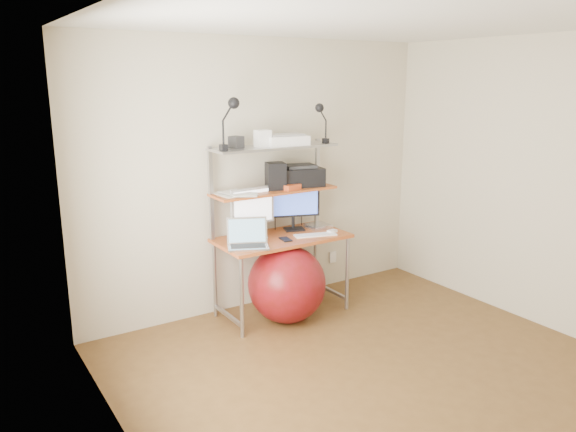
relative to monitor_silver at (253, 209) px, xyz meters
The scene contains 20 objects.
room 1.59m from the monitor_silver, 81.18° to the right, with size 3.60×3.60×3.60m.
computer_desk 0.25m from the monitor_silver, 10.44° to the right, with size 1.20×0.60×1.57m.
wall_outlet 1.32m from the monitor_silver, 12.31° to the left, with size 0.08×0.01×0.12m, color white.
monitor_silver is the anchor object (origin of this frame).
monitor_black 0.46m from the monitor_silver, ahead, with size 0.49×0.22×0.51m.
laptop 0.34m from the monitor_silver, 129.46° to the right, with size 0.43×0.39×0.30m.
keyboard 0.62m from the monitor_silver, 25.43° to the right, with size 0.39×0.11×0.01m, color white.
mouse 0.79m from the monitor_silver, 19.43° to the right, with size 0.09×0.05×0.02m, color white.
mac_mini 0.73m from the monitor_silver, ahead, with size 0.20×0.20×0.04m, color silver.
phone 0.40m from the monitor_silver, 46.73° to the right, with size 0.08×0.14×0.01m, color black.
printer 0.60m from the monitor_silver, ahead, with size 0.47×0.37×0.20m.
nas_cube 0.38m from the monitor_silver, ahead, with size 0.17×0.17×0.24m, color black.
red_box 0.41m from the monitor_silver, ahead, with size 0.17×0.11×0.05m, color #CC4B20.
scanner 0.69m from the monitor_silver, ahead, with size 0.40×0.29×0.10m.
box_white 0.63m from the monitor_silver, ahead, with size 0.13×0.11×0.15m, color white.
box_grey 0.61m from the monitor_silver, 156.92° to the left, with size 0.10×0.10×0.10m, color #2B2B2D.
clip_lamp_left 0.90m from the monitor_silver, 162.60° to the right, with size 0.17×0.10×0.44m.
clip_lamp_right 1.06m from the monitor_silver, ahead, with size 0.15×0.08×0.37m.
exercise_ball 0.73m from the monitor_silver, 57.58° to the right, with size 0.70×0.70×0.70m, color maroon.
paper_stack 0.21m from the monitor_silver, behind, with size 0.39×0.39×0.02m.
Camera 1 is at (-2.60, -2.71, 2.14)m, focal length 35.00 mm.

